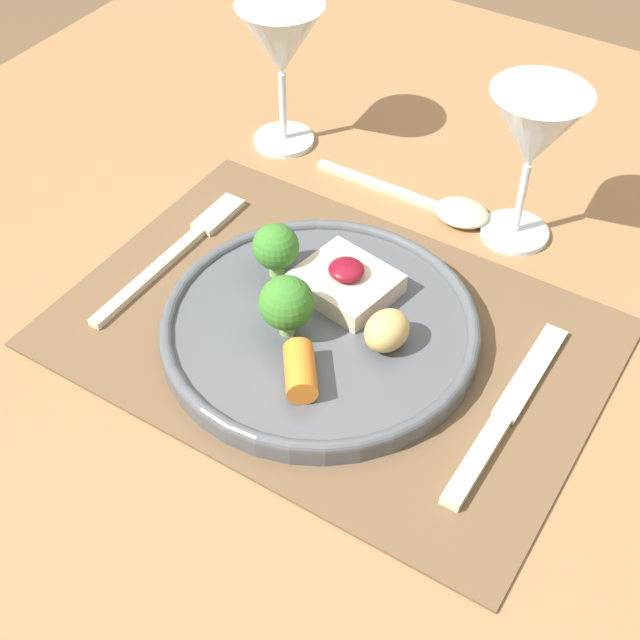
% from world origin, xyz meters
% --- Properties ---
extents(dining_table, '(1.20, 1.28, 0.75)m').
position_xyz_m(dining_table, '(0.00, 0.00, 0.67)').
color(dining_table, olive).
rests_on(dining_table, ground_plane).
extents(placemat, '(0.47, 0.33, 0.00)m').
position_xyz_m(placemat, '(0.00, 0.00, 0.75)').
color(placemat, brown).
rests_on(placemat, dining_table).
extents(dinner_plate, '(0.28, 0.28, 0.07)m').
position_xyz_m(dinner_plate, '(-0.01, -0.01, 0.77)').
color(dinner_plate, '#4C5156').
rests_on(dinner_plate, placemat).
extents(fork, '(0.02, 0.21, 0.01)m').
position_xyz_m(fork, '(-0.18, 0.02, 0.76)').
color(fork, beige).
rests_on(fork, placemat).
extents(knife, '(0.02, 0.21, 0.01)m').
position_xyz_m(knife, '(0.17, -0.01, 0.76)').
color(knife, beige).
rests_on(knife, placemat).
extents(spoon, '(0.20, 0.05, 0.02)m').
position_xyz_m(spoon, '(0.01, 0.21, 0.76)').
color(spoon, beige).
rests_on(spoon, dining_table).
extents(wine_glass_near, '(0.09, 0.09, 0.16)m').
position_xyz_m(wine_glass_near, '(0.08, 0.22, 0.87)').
color(wine_glass_near, white).
rests_on(wine_glass_near, dining_table).
extents(wine_glass_far, '(0.09, 0.09, 0.16)m').
position_xyz_m(wine_glass_far, '(-0.20, 0.23, 0.87)').
color(wine_glass_far, white).
rests_on(wine_glass_far, dining_table).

